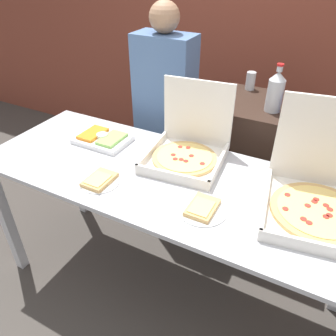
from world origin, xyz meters
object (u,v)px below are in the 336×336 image
soda_bottle (276,91)px  paper_plate_front_left (100,180)px  soda_can_silver (251,81)px  person_guest_cap (165,121)px  pizza_box_far_left (188,147)px  soda_can_colored (292,106)px  pizza_box_near_left (321,194)px  paper_plate_front_right (202,208)px  veggie_tray (103,139)px

soda_bottle → paper_plate_front_left: bearing=-124.1°
soda_can_silver → person_guest_cap: (-0.49, -0.37, -0.27)m
pizza_box_far_left → soda_can_colored: bearing=41.7°
soda_bottle → pizza_box_near_left: bearing=-59.2°
paper_plate_front_right → veggie_tray: (-0.79, 0.30, 0.01)m
pizza_box_near_left → paper_plate_front_right: bearing=-159.4°
veggie_tray → pizza_box_far_left: bearing=7.4°
soda_can_colored → person_guest_cap: (-0.83, -0.04, -0.27)m
paper_plate_front_left → soda_bottle: size_ratio=0.70×
paper_plate_front_right → pizza_box_far_left: bearing=123.7°
soda_can_silver → soda_bottle: bearing=-52.6°
paper_plate_front_right → soda_bottle: (0.08, 0.89, 0.27)m
pizza_box_far_left → pizza_box_near_left: pizza_box_near_left is taller
soda_bottle → soda_can_silver: size_ratio=2.33×
soda_can_colored → person_guest_cap: bearing=-177.2°
soda_can_silver → person_guest_cap: person_guest_cap is taller
paper_plate_front_right → soda_can_colored: (0.20, 0.86, 0.21)m
soda_bottle → person_guest_cap: 0.79m
paper_plate_front_left → soda_can_silver: (0.40, 1.23, 0.21)m
pizza_box_near_left → soda_can_silver: pizza_box_near_left is taller
soda_bottle → soda_can_silver: soda_bottle is taller
pizza_box_near_left → paper_plate_front_right: pizza_box_near_left is taller
veggie_tray → soda_can_colored: size_ratio=2.58×
pizza_box_far_left → paper_plate_front_left: (-0.30, -0.42, -0.06)m
soda_bottle → soda_can_colored: size_ratio=2.33×
soda_can_silver → pizza_box_near_left: bearing=-56.9°
pizza_box_near_left → paper_plate_front_right: (-0.46, -0.26, -0.07)m
pizza_box_far_left → paper_plate_front_right: (0.25, -0.37, -0.06)m
paper_plate_front_left → veggie_tray: size_ratio=0.63×
soda_can_silver → soda_can_colored: (0.34, -0.33, 0.00)m
paper_plate_front_right → paper_plate_front_left: same height
paper_plate_front_right → paper_plate_front_left: 0.55m
pizza_box_far_left → pizza_box_near_left: bearing=-15.1°
pizza_box_near_left → paper_plate_front_right: 0.53m
paper_plate_front_right → soda_can_silver: bearing=96.9°
veggie_tray → soda_can_silver: 1.11m
pizza_box_near_left → veggie_tray: size_ratio=1.72×
pizza_box_far_left → paper_plate_front_right: pizza_box_far_left is taller
pizza_box_far_left → soda_can_colored: 0.67m
soda_can_colored → paper_plate_front_left: bearing=-129.4°
person_guest_cap → paper_plate_front_right: bearing=127.7°
pizza_box_near_left → soda_can_silver: size_ratio=4.45×
paper_plate_front_left → soda_bottle: bearing=55.9°
soda_bottle → soda_can_colored: (0.11, -0.03, -0.06)m
soda_can_silver → pizza_box_far_left: bearing=-97.4°
paper_plate_front_right → paper_plate_front_left: size_ratio=1.15×
paper_plate_front_right → soda_can_silver: size_ratio=1.87×
soda_bottle → person_guest_cap: size_ratio=0.18×
veggie_tray → soda_can_colored: soda_can_colored is taller
pizza_box_near_left → soda_bottle: bearing=112.3°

